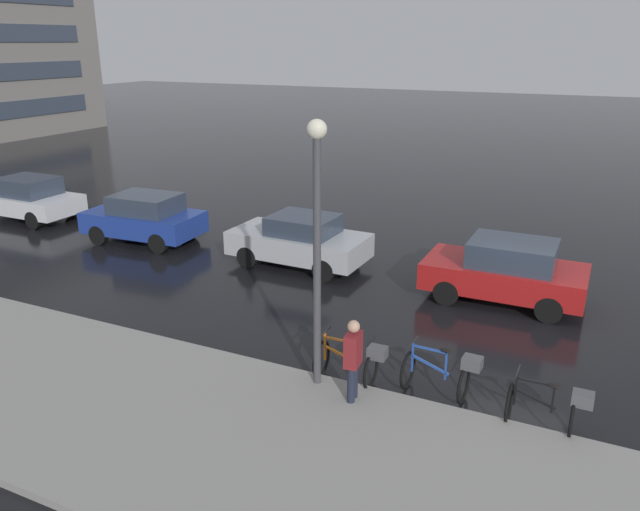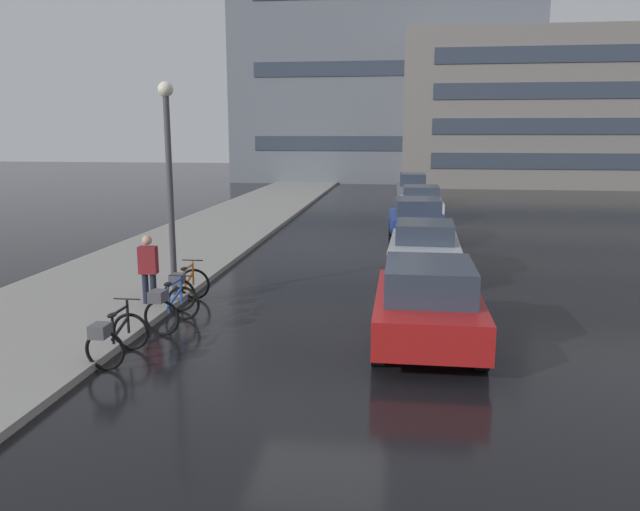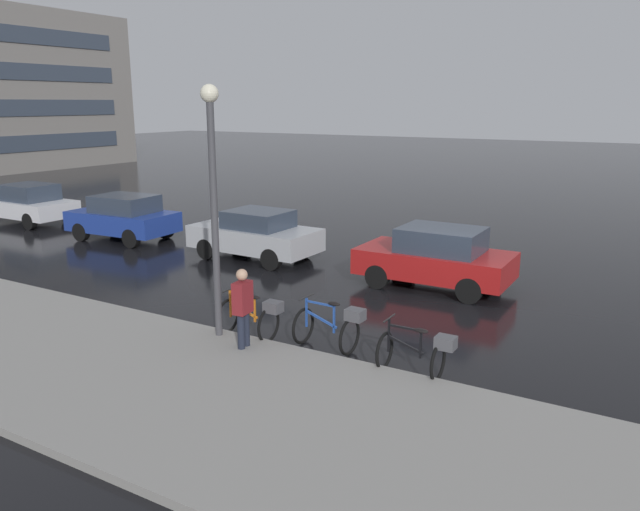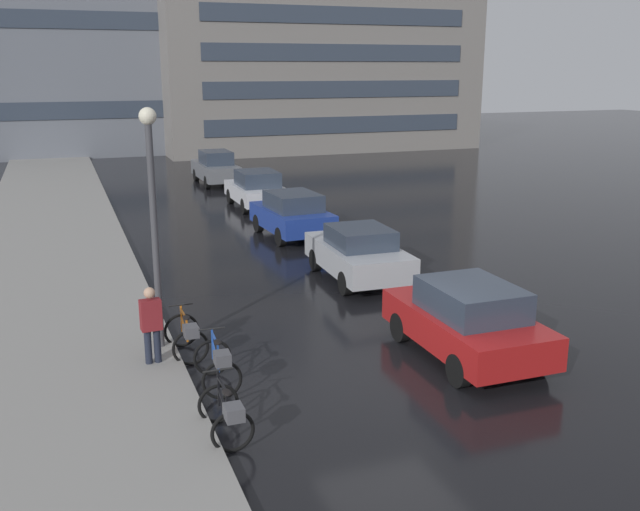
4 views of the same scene
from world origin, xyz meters
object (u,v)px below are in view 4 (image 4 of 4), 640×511
Objects in this scene: car_red at (467,320)px; car_blue at (292,214)px; streetlamp at (153,205)px; car_grey at (216,168)px; bicycle_nearest at (227,414)px; bicycle_second at (218,365)px; car_silver at (359,253)px; bicycle_third at (187,336)px; car_white at (257,189)px; pedestrian at (151,324)px.

car_red is 1.02× the size of car_blue.
streetlamp reaches higher than car_red.
car_grey is at bearing 74.81° from streetlamp.
car_red is at bearing -22.68° from streetlamp.
car_grey is 22.42m from streetlamp.
streetlamp reaches higher than bicycle_nearest.
car_silver is (5.23, 5.63, 0.27)m from bicycle_second.
car_red is (5.39, -1.92, 0.32)m from bicycle_third.
bicycle_second is 0.28× the size of streetlamp.
car_red is (5.11, -0.23, 0.30)m from bicycle_second.
bicycle_third is at bearing -110.43° from car_white.
bicycle_third is 22.70m from car_grey.
car_grey reaches higher than bicycle_third.
car_grey is at bearing 90.35° from car_silver.
bicycle_nearest is 26.20m from car_grey.
bicycle_nearest is at bearing -89.98° from bicycle_third.
bicycle_nearest is at bearing -112.30° from car_blue.
bicycle_second is at bearing 177.44° from car_red.
pedestrian is at bearing -157.26° from bicycle_third.
car_red is at bearing -90.06° from car_blue.
pedestrian is at bearing 125.84° from bicycle_second.
pedestrian is (-0.73, -0.30, 0.46)m from bicycle_third.
streetlamp reaches higher than bicycle_second.
pedestrian is at bearing -145.68° from car_silver.
bicycle_third is 6.78m from car_silver.
bicycle_third is at bearing 99.21° from bicycle_second.
bicycle_third is 2.74m from streetlamp.
bicycle_nearest is 3.58m from bicycle_third.
car_white is (5.41, 16.95, 0.28)m from bicycle_second.
car_blue is (5.40, 9.58, 0.32)m from bicycle_third.
bicycle_third is 5.73m from car_red.
car_blue is (5.40, 13.16, 0.34)m from bicycle_nearest.
bicycle_second is 24.29m from car_grey.
car_red is at bearing -90.01° from car_grey.
bicycle_second is 0.37× the size of car_blue.
bicycle_nearest is 19.69m from car_white.
car_red is at bearing -14.78° from pedestrian.
bicycle_second is 0.35× the size of car_silver.
bicycle_third is at bearing 160.42° from car_red.
car_white is 16.83m from pedestrian.
car_silver reaches higher than bicycle_nearest.
car_silver is at bearing 53.86° from bicycle_nearest.
car_blue is at bearing 91.03° from car_silver.
car_blue is at bearing 89.94° from car_red.
car_blue is 12.47m from car_grey.
pedestrian is (-6.41, -15.57, 0.16)m from car_white.
car_blue is at bearing 57.11° from streetlamp.
car_red is 17.18m from car_white.
bicycle_third is 11.00m from car_blue.
pedestrian is at bearing 165.22° from car_red.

